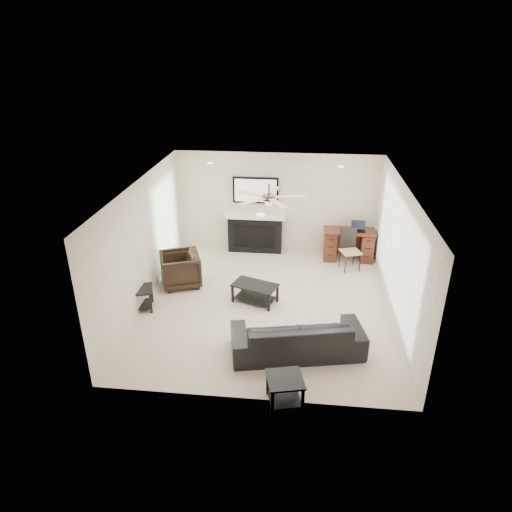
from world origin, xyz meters
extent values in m
plane|color=beige|center=(0.00, 0.00, 0.00)|extent=(5.50, 5.50, 0.00)
cube|color=white|center=(0.00, 0.00, 2.50)|extent=(5.00, 5.50, 0.04)
cube|color=beige|center=(0.00, 2.75, 1.25)|extent=(5.00, 0.04, 2.50)
cube|color=beige|center=(0.00, -2.75, 1.25)|extent=(5.00, 0.04, 2.50)
cube|color=beige|center=(-2.50, 0.00, 1.25)|extent=(0.04, 5.50, 2.50)
cube|color=beige|center=(2.50, 0.00, 1.25)|extent=(0.04, 5.50, 2.50)
cube|color=white|center=(2.45, 0.10, 1.23)|extent=(0.04, 5.10, 2.40)
cube|color=#93BC89|center=(-2.46, 1.55, 1.05)|extent=(0.04, 1.80, 2.10)
cylinder|color=#382619|center=(0.00, 0.10, 2.25)|extent=(1.40, 1.40, 0.30)
imported|color=black|center=(0.64, -1.52, 0.33)|extent=(2.38, 1.32, 0.66)
imported|color=black|center=(-1.96, 0.63, 0.38)|extent=(1.06, 1.05, 0.75)
cube|color=black|center=(-0.26, 0.08, 0.20)|extent=(1.02, 0.78, 0.40)
cube|color=black|center=(0.49, -2.77, 0.23)|extent=(0.63, 0.63, 0.45)
cube|color=black|center=(-2.51, -0.42, 0.23)|extent=(0.62, 0.62, 0.45)
cube|color=black|center=(-0.53, 2.58, 0.95)|extent=(1.52, 0.34, 1.91)
cube|color=#401D10|center=(1.79, 2.35, 0.38)|extent=(1.22, 0.56, 0.76)
cube|color=black|center=(1.79, 1.80, 0.48)|extent=(0.54, 0.55, 0.97)
cube|color=black|center=(1.99, 2.33, 0.88)|extent=(0.33, 0.24, 0.23)
camera|label=1|loc=(0.62, -8.01, 4.87)|focal=32.00mm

